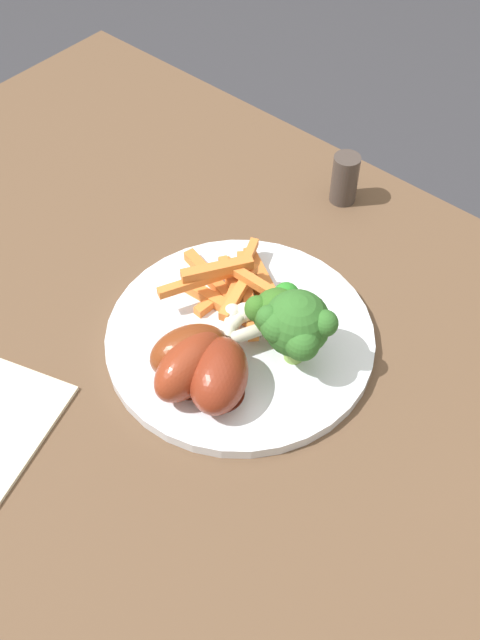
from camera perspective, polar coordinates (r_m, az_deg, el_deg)
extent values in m
plane|color=#333338|center=(1.36, -2.64, -20.12)|extent=(6.00, 6.00, 0.00)
cube|color=brown|center=(0.74, -4.54, -1.45)|extent=(0.96, 0.67, 0.03)
cylinder|color=#443122|center=(1.34, -8.49, 5.18)|extent=(0.06, 0.06, 0.69)
cylinder|color=silver|center=(0.71, 0.00, -1.34)|extent=(0.26, 0.26, 0.01)
cylinder|color=#74A355|center=(0.70, 2.81, -0.95)|extent=(0.02, 0.02, 0.02)
sphere|color=#346720|center=(0.68, 2.90, 0.55)|extent=(0.05, 0.05, 0.05)
sphere|color=#346720|center=(0.67, 1.32, 0.94)|extent=(0.02, 0.02, 0.02)
sphere|color=#346720|center=(0.67, 4.08, 0.26)|extent=(0.02, 0.02, 0.02)
sphere|color=#346720|center=(0.67, 1.91, 0.25)|extent=(0.02, 0.02, 0.02)
sphere|color=#346720|center=(0.67, 3.21, -0.50)|extent=(0.02, 0.02, 0.02)
sphere|color=#346720|center=(0.67, 1.37, 0.86)|extent=(0.02, 0.02, 0.02)
cylinder|color=#8AB850|center=(0.68, 4.18, -2.17)|extent=(0.02, 0.02, 0.03)
sphere|color=#2F6626|center=(0.66, 4.35, -0.26)|extent=(0.06, 0.06, 0.06)
sphere|color=#2F6626|center=(0.64, 6.50, -0.25)|extent=(0.02, 0.02, 0.02)
sphere|color=#2F6626|center=(0.65, 2.22, 0.20)|extent=(0.02, 0.02, 0.02)
sphere|color=#2F6626|center=(0.64, 4.77, -1.80)|extent=(0.03, 0.03, 0.03)
sphere|color=#2F6626|center=(0.65, 2.97, -0.47)|extent=(0.03, 0.03, 0.03)
cylinder|color=#7AAD48|center=(0.70, 3.04, -1.00)|extent=(0.02, 0.02, 0.02)
sphere|color=#2A8125|center=(0.68, 3.14, 0.45)|extent=(0.05, 0.05, 0.05)
sphere|color=#2A8125|center=(0.68, 2.14, 0.98)|extent=(0.02, 0.02, 0.02)
sphere|color=#2A8125|center=(0.68, 3.55, 1.87)|extent=(0.03, 0.03, 0.03)
sphere|color=#2A8125|center=(0.66, 2.46, 0.45)|extent=(0.02, 0.02, 0.02)
cube|color=orange|center=(0.74, -1.27, 2.06)|extent=(0.01, 0.07, 0.01)
cube|color=orange|center=(0.73, -1.42, 1.21)|extent=(0.09, 0.02, 0.01)
cube|color=orange|center=(0.72, -2.97, 3.31)|extent=(0.05, 0.09, 0.01)
cube|color=orange|center=(0.71, 0.98, 3.01)|extent=(0.08, 0.01, 0.01)
cube|color=#CD6F2F|center=(0.74, 0.66, 3.03)|extent=(0.07, 0.02, 0.01)
cube|color=orange|center=(0.73, -0.04, 3.30)|extent=(0.05, 0.10, 0.01)
cube|color=orange|center=(0.71, -0.08, 2.19)|extent=(0.03, 0.07, 0.01)
cube|color=orange|center=(0.72, 0.57, 1.98)|extent=(0.09, 0.08, 0.01)
cube|color=orange|center=(0.73, -0.48, 2.39)|extent=(0.08, 0.05, 0.01)
cube|color=#CE6F2F|center=(0.75, 1.94, 2.84)|extent=(0.09, 0.06, 0.01)
cube|color=orange|center=(0.71, -1.76, 3.91)|extent=(0.05, 0.07, 0.01)
cube|color=orange|center=(0.75, -2.14, 3.10)|extent=(0.09, 0.03, 0.01)
cylinder|color=#521D0C|center=(0.69, -3.82, -3.64)|extent=(0.04, 0.04, 0.00)
ellipsoid|color=maroon|center=(0.67, -3.92, -2.43)|extent=(0.07, 0.09, 0.05)
cylinder|color=beige|center=(0.68, 0.88, -0.93)|extent=(0.03, 0.04, 0.01)
sphere|color=silver|center=(0.69, 2.49, -0.38)|extent=(0.02, 0.02, 0.02)
cylinder|color=#56190D|center=(0.67, -1.61, -5.49)|extent=(0.05, 0.05, 0.00)
ellipsoid|color=maroon|center=(0.65, -1.65, -4.25)|extent=(0.08, 0.09, 0.05)
cylinder|color=beige|center=(0.69, -0.80, -0.49)|extent=(0.03, 0.03, 0.01)
sphere|color=silver|center=(0.70, -0.59, 0.50)|extent=(0.02, 0.02, 0.02)
cylinder|color=#5C1B0E|center=(0.68, -3.71, -4.73)|extent=(0.04, 0.04, 0.00)
ellipsoid|color=maroon|center=(0.66, -3.82, -3.47)|extent=(0.05, 0.09, 0.05)
cylinder|color=beige|center=(0.69, -0.50, -0.27)|extent=(0.01, 0.03, 0.01)
sphere|color=silver|center=(0.70, 0.34, 0.58)|extent=(0.02, 0.02, 0.02)
cylinder|color=#423833|center=(0.85, 8.01, 10.65)|extent=(0.03, 0.03, 0.06)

